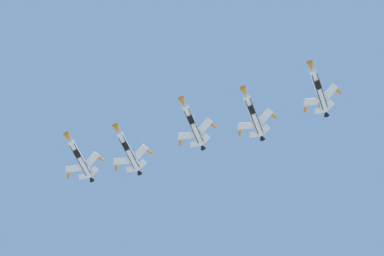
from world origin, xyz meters
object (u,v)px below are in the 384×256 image
fighter_jet_right_wing (192,124)px  fighter_jet_left_wing (253,114)px  fighter_jet_lead (318,90)px  fighter_jet_right_outer (79,158)px  fighter_jet_left_outer (128,150)px

fighter_jet_right_wing → fighter_jet_left_wing: bearing=-172.5°
fighter_jet_lead → fighter_jet_right_outer: 62.89m
fighter_jet_right_wing → fighter_jet_left_outer: bearing=-4.1°
fighter_jet_left_outer → fighter_jet_right_wing: bearing=175.9°
fighter_jet_lead → fighter_jet_left_outer: bearing=1.0°
fighter_jet_left_outer → fighter_jet_right_outer: fighter_jet_right_outer is taller
fighter_jet_right_wing → fighter_jet_right_outer: size_ratio=1.00×
fighter_jet_right_wing → fighter_jet_right_outer: 31.19m
fighter_jet_lead → fighter_jet_right_wing: 31.79m
fighter_jet_lead → fighter_jet_right_wing: size_ratio=1.00×
fighter_jet_left_wing → fighter_jet_lead: bearing=-179.6°
fighter_jet_left_wing → fighter_jet_right_outer: bearing=2.0°
fighter_jet_left_wing → fighter_jet_right_outer: 46.23m
fighter_jet_right_wing → fighter_jet_left_outer: fighter_jet_right_wing is taller
fighter_jet_right_wing → fighter_jet_lead: bearing=-176.2°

